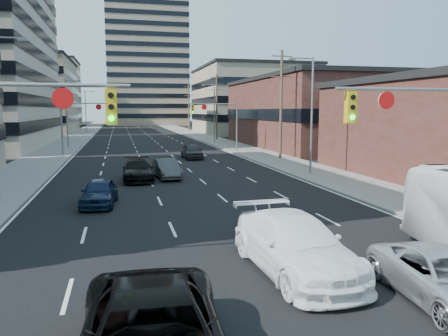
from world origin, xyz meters
name	(u,v)px	position (x,y,z in m)	size (l,w,h in m)	color
road_surface	(132,127)	(0.00, 130.00, 0.01)	(18.00, 300.00, 0.02)	black
sidewalk_left	(93,127)	(-11.50, 130.00, 0.07)	(5.00, 300.00, 0.15)	slate
sidewalk_right	(170,126)	(11.50, 130.00, 0.07)	(5.00, 300.00, 0.15)	slate
office_left_far	(25,97)	(-24.00, 100.00, 8.00)	(20.00, 30.00, 16.00)	gray
storefront_right_mid	(325,114)	(24.00, 50.00, 4.50)	(20.00, 30.00, 9.00)	#472119
office_right_far	(251,101)	(25.00, 88.00, 7.00)	(22.00, 28.00, 14.00)	gray
apartment_tower	(146,40)	(6.00, 150.00, 29.00)	(26.00, 26.00, 58.00)	gray
bg_block_left	(37,94)	(-28.00, 140.00, 10.00)	(24.00, 24.00, 20.00)	#ADA089
bg_block_right	(233,107)	(32.00, 130.00, 6.00)	(22.00, 22.00, 12.00)	gray
signal_near_right	(431,130)	(7.45, 8.00, 4.33)	(6.59, 0.33, 6.00)	slate
signal_far_left	(83,117)	(-7.68, 45.00, 4.30)	(6.09, 0.33, 6.00)	slate
signal_far_right	(218,116)	(7.68, 45.00, 4.30)	(6.09, 0.33, 6.00)	slate
utility_pole_block	(281,103)	(12.20, 36.00, 5.78)	(2.20, 0.28, 11.00)	#4C3D2D
utility_pole_midblock	(217,106)	(12.20, 66.00, 5.78)	(2.20, 0.28, 11.00)	#4C3D2D
utility_pole_distant	(189,107)	(12.20, 96.00, 5.78)	(2.20, 0.28, 11.00)	#4C3D2D
streetlight_left_mid	(68,110)	(-10.34, 55.00, 5.05)	(2.03, 0.22, 9.00)	slate
streetlight_left_far	(86,110)	(-10.34, 90.00, 5.05)	(2.03, 0.22, 9.00)	slate
streetlight_right_near	(310,110)	(10.34, 25.00, 5.05)	(2.03, 0.22, 9.00)	slate
streetlight_right_far	(213,110)	(10.34, 60.00, 5.05)	(2.03, 0.22, 9.00)	slate
white_van	(295,245)	(1.35, 6.22, 0.89)	(2.48, 6.11, 1.77)	white
silver_suv	(445,277)	(4.34, 3.26, 0.68)	(2.26, 4.90, 1.36)	silver
sedan_blue	(99,192)	(-5.01, 17.67, 0.72)	(1.69, 4.20, 1.43)	#0D1C36
sedan_grey_center	(167,169)	(-0.51, 26.14, 0.72)	(1.52, 4.35, 1.43)	#39393C
sedan_black_far	(138,170)	(-2.64, 25.66, 0.76)	(2.13, 5.25, 1.52)	black
sedan_grey_right	(192,151)	(3.48, 38.87, 0.79)	(1.86, 4.62, 1.57)	#2C2C2E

